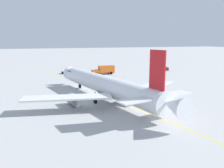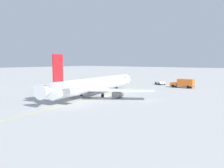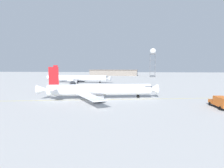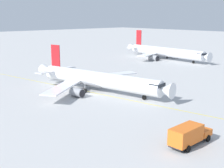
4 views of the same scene
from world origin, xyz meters
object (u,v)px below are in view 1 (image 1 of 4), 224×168
(ops_pickup_truck, at_px, (165,68))
(airliner_main, at_px, (107,86))
(catering_truck_truck, at_px, (104,70))
(pushback_tug_truck, at_px, (69,72))

(ops_pickup_truck, bearing_deg, airliner_main, 154.12)
(airliner_main, height_order, catering_truck_truck, airliner_main)
(airliner_main, xyz_separation_m, ops_pickup_truck, (37.09, -37.92, -2.08))
(ops_pickup_truck, relative_size, pushback_tug_truck, 1.09)
(airliner_main, bearing_deg, pushback_tug_truck, -9.81)
(pushback_tug_truck, height_order, catering_truck_truck, catering_truck_truck)
(pushback_tug_truck, xyz_separation_m, catering_truck_truck, (-5.47, -12.00, 0.86))
(airliner_main, xyz_separation_m, catering_truck_truck, (34.52, -10.91, -1.23))
(catering_truck_truck, bearing_deg, pushback_tug_truck, -25.96)
(pushback_tug_truck, bearing_deg, airliner_main, 129.73)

